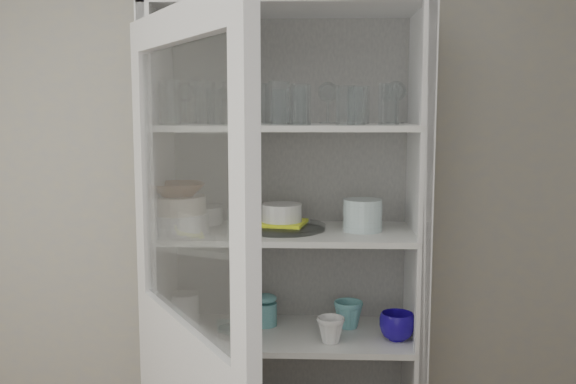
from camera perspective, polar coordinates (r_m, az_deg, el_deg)
The scene contains 34 objects.
wall_back at distance 2.67m, azimuth -4.10°, elevation -1.61°, with size 3.60×0.02×2.60m, color #9C9C9C.
pantry_cabinet at distance 2.58m, azimuth 0.06°, elevation -10.13°, with size 1.00×0.45×2.10m.
tumbler_0 at distance 2.31m, azimuth -10.48°, elevation 7.81°, with size 0.08×0.08×0.16m, color silver.
tumbler_1 at distance 2.27m, azimuth -4.92°, elevation 7.85°, with size 0.07×0.07×0.15m, color silver.
tumbler_2 at distance 2.31m, azimuth -6.44°, elevation 7.57°, with size 0.06×0.06×0.13m, color silver.
tumbler_3 at distance 2.23m, azimuth 1.14°, elevation 7.78°, with size 0.07×0.07×0.14m, color silver.
tumbler_4 at distance 2.26m, azimuth 6.09°, elevation 7.59°, with size 0.07×0.07×0.13m, color silver.
tumbler_5 at distance 2.27m, azimuth 5.13°, elevation 7.68°, with size 0.07×0.07×0.14m, color silver.
tumbler_6 at distance 2.30m, azimuth 8.95°, elevation 7.72°, with size 0.07×0.07×0.15m, color silver.
tumbler_7 at distance 2.42m, azimuth -7.40°, elevation 7.86°, with size 0.08×0.08×0.16m, color silver.
tumbler_8 at distance 2.41m, azimuth -5.23°, elevation 7.60°, with size 0.07×0.07×0.13m, color silver.
tumbler_9 at distance 2.42m, azimuth -0.74°, elevation 7.59°, with size 0.06×0.06×0.13m, color silver.
tumbler_10 at distance 2.39m, azimuth -2.64°, elevation 7.83°, with size 0.07×0.07×0.15m, color silver.
tumbler_11 at distance 2.40m, azimuth 6.41°, elevation 7.69°, with size 0.07×0.07×0.14m, color silver.
goblet_0 at distance 2.51m, azimuth -9.09°, elevation 7.98°, with size 0.08×0.08×0.17m, color silver, non-canonical shape.
goblet_1 at distance 2.48m, azimuth -4.44°, elevation 7.91°, with size 0.07×0.07×0.16m, color silver, non-canonical shape.
goblet_2 at distance 2.48m, azimuth 3.56°, elevation 8.08°, with size 0.08×0.08×0.17m, color silver, non-canonical shape.
goblet_3 at distance 2.52m, azimuth 9.55°, elevation 8.03°, with size 0.08×0.08×0.18m, color silver, non-canonical shape.
plate_stack_front at distance 2.43m, azimuth -9.78°, elevation -2.69°, with size 0.23×0.23×0.07m, color white.
plate_stack_back at distance 2.60m, azimuth -7.97°, elevation -2.00°, with size 0.20×0.20×0.07m, color white.
cream_bowl at distance 2.42m, azimuth -9.81°, elevation -1.12°, with size 0.21×0.21×0.06m, color beige.
terracotta_bowl at distance 2.41m, azimuth -9.84°, elevation 0.23°, with size 0.20×0.20×0.05m, color #5A2D12.
glass_platter at distance 2.45m, azimuth -0.57°, elevation -3.12°, with size 0.34×0.34×0.02m, color silver.
yellow_trivet at distance 2.44m, azimuth -0.57°, elevation -2.76°, with size 0.17×0.17×0.01m, color #FCFB2D.
white_ramekin at distance 2.44m, azimuth -0.57°, elevation -1.85°, with size 0.15×0.15×0.07m, color white.
grey_bowl_stack at distance 2.42m, azimuth 6.65°, elevation -2.06°, with size 0.15×0.15×0.12m, color silver.
mug_blue at distance 2.47m, azimuth 9.66°, elevation -11.69°, with size 0.13×0.13×0.10m, color navy.
mug_teal at distance 2.58m, azimuth 5.38°, elevation -10.79°, with size 0.11×0.11×0.11m, color teal.
mug_white at distance 2.42m, azimuth 3.82°, elevation -12.13°, with size 0.10×0.10×0.10m, color white.
teal_jar at distance 2.59m, azimuth -2.02°, elevation -10.60°, with size 0.09×0.09×0.11m.
measuring_cups at distance 2.49m, azimuth -5.16°, elevation -12.27°, with size 0.09×0.09×0.04m, color #ABABAB.
white_canister at distance 2.62m, azimuth -9.11°, elevation -10.29°, with size 0.11×0.11×0.13m, color white.
tumbler_12 at distance 2.25m, azimuth -0.80°, elevation 7.89°, with size 0.08×0.08×0.15m, color silver.
tumbler_13 at distance 2.35m, azimuth 0.79°, elevation 7.69°, with size 0.07×0.07×0.14m, color silver.
Camera 1 is at (0.30, -1.12, 1.72)m, focal length 40.00 mm.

